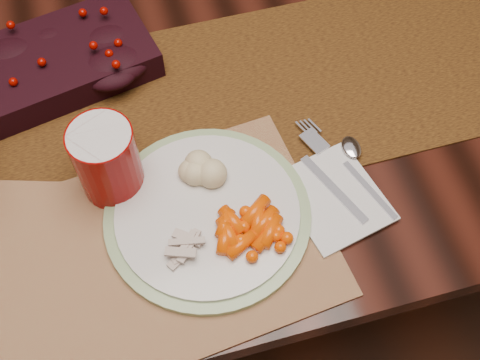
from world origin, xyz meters
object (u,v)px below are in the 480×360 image
object	(u,v)px
mashed_potatoes	(197,172)
baby_carrots	(245,222)
centerpiece	(46,63)
placemat_main	(170,248)
napkin	(334,197)
dining_table	(203,175)
red_cup	(107,161)
turkey_shreds	(179,249)
dinner_plate	(207,214)

from	to	relation	value
mashed_potatoes	baby_carrots	bearing A→B (deg)	-62.28
centerpiece	baby_carrots	distance (m)	0.44
placemat_main	napkin	size ratio (longest dim) A/B	2.92
dining_table	napkin	size ratio (longest dim) A/B	11.81
red_cup	napkin	bearing A→B (deg)	-19.71
baby_carrots	red_cup	size ratio (longest dim) A/B	0.88
mashed_potatoes	napkin	bearing A→B (deg)	-21.61
mashed_potatoes	turkey_shreds	bearing A→B (deg)	-115.95
turkey_shreds	napkin	size ratio (longest dim) A/B	0.41
dinner_plate	centerpiece	bearing A→B (deg)	120.12
dinner_plate	turkey_shreds	bearing A→B (deg)	-137.00
dinner_plate	placemat_main	bearing A→B (deg)	-152.49
placemat_main	centerpiece	bearing A→B (deg)	103.24
dining_table	dinner_plate	xyz separation A→B (m)	(-0.05, -0.30, 0.39)
placemat_main	turkey_shreds	xyz separation A→B (m)	(0.01, -0.02, 0.02)
dining_table	red_cup	distance (m)	0.52
napkin	dining_table	bearing A→B (deg)	101.28
dining_table	baby_carrots	bearing A→B (deg)	-89.67
mashed_potatoes	napkin	world-z (taller)	mashed_potatoes
centerpiece	baby_carrots	xyz separation A→B (m)	(0.24, -0.36, -0.01)
dining_table	napkin	xyz separation A→B (m)	(0.14, -0.32, 0.38)
placemat_main	baby_carrots	size ratio (longest dim) A/B	4.03
placemat_main	baby_carrots	world-z (taller)	baby_carrots
centerpiece	placemat_main	bearing A→B (deg)	-70.60
centerpiece	red_cup	distance (m)	0.25
mashed_potatoes	red_cup	size ratio (longest dim) A/B	0.61
baby_carrots	dining_table	bearing A→B (deg)	90.33
mashed_potatoes	turkey_shreds	distance (m)	0.12
placemat_main	dinner_plate	xyz separation A→B (m)	(0.06, 0.03, 0.01)
mashed_potatoes	turkey_shreds	size ratio (longest dim) A/B	1.23
centerpiece	placemat_main	world-z (taller)	centerpiece
turkey_shreds	napkin	bearing A→B (deg)	7.10
centerpiece	dinner_plate	xyz separation A→B (m)	(0.19, -0.33, -0.02)
placemat_main	turkey_shreds	bearing A→B (deg)	-61.03
mashed_potatoes	turkey_shreds	world-z (taller)	mashed_potatoes
baby_carrots	mashed_potatoes	bearing A→B (deg)	117.72
dining_table	mashed_potatoes	distance (m)	0.48
placemat_main	red_cup	xyz separation A→B (m)	(-0.06, 0.13, 0.07)
dining_table	baby_carrots	xyz separation A→B (m)	(0.00, -0.34, 0.40)
dinner_plate	red_cup	world-z (taller)	red_cup
dining_table	mashed_potatoes	xyz separation A→B (m)	(-0.05, -0.25, 0.42)
red_cup	dining_table	bearing A→B (deg)	51.61
dinner_plate	baby_carrots	xyz separation A→B (m)	(0.05, -0.04, 0.02)
placemat_main	baby_carrots	xyz separation A→B (m)	(0.11, -0.00, 0.03)
mashed_potatoes	red_cup	xyz separation A→B (m)	(-0.12, 0.04, 0.03)
centerpiece	red_cup	xyz separation A→B (m)	(0.07, -0.24, 0.03)
napkin	dinner_plate	bearing A→B (deg)	161.52
dining_table	mashed_potatoes	world-z (taller)	mashed_potatoes
centerpiece	turkey_shreds	size ratio (longest dim) A/B	5.43
dining_table	centerpiece	world-z (taller)	centerpiece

